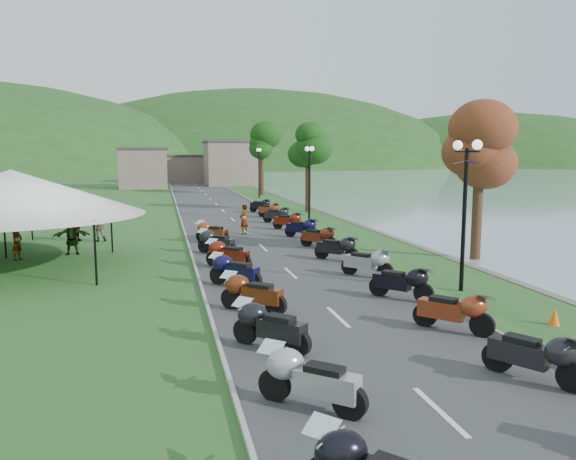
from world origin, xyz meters
TOP-DOWN VIEW (x-y plane):
  - road at (0.00, 40.00)m, footprint 7.00×120.00m
  - hills_backdrop at (0.00, 200.00)m, footprint 360.00×120.00m
  - far_building at (-2.00, 85.00)m, footprint 18.00×16.00m
  - moto_row_left at (-2.31, 12.21)m, footprint 2.60×37.96m
  - moto_row_right at (2.61, 24.07)m, footprint 2.60×42.11m
  - vendor_tent_main at (-10.52, 25.05)m, footprint 6.79×6.79m
  - tree_lakeside at (8.64, 23.17)m, footprint 2.63×2.63m
  - pedestrian_a at (-10.98, 27.30)m, footprint 0.60×0.68m
  - pedestrian_b at (-8.08, 32.01)m, footprint 0.83×0.53m

SIDE VIEW (x-z plane):
  - hills_backdrop at x=0.00m, z-range -38.00..38.00m
  - pedestrian_a at x=-10.98m, z-range -0.78..0.78m
  - pedestrian_b at x=-8.08m, z-range -0.80..0.80m
  - road at x=0.00m, z-range 0.00..0.02m
  - moto_row_left at x=-2.31m, z-range 0.00..1.10m
  - moto_row_right at x=2.61m, z-range 0.00..1.10m
  - vendor_tent_main at x=-10.52m, z-range 0.00..4.00m
  - far_building at x=-2.00m, z-range 0.00..5.00m
  - tree_lakeside at x=8.64m, z-range 0.00..7.32m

